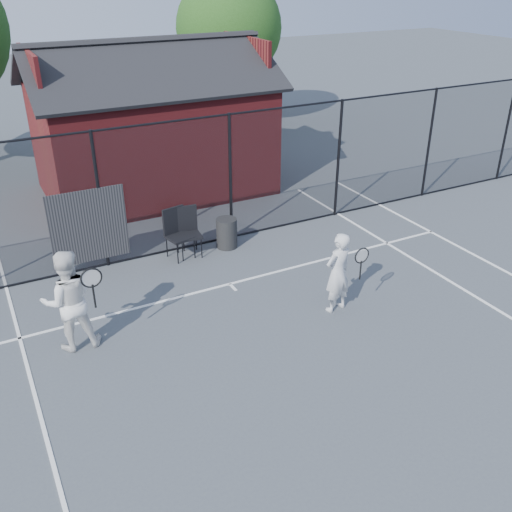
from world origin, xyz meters
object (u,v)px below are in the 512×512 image
chair_left (180,235)px  player_back (68,301)px  chair_right (189,233)px  waste_bin (227,233)px  clubhouse (153,135)px  player_front (338,272)px

chair_left → player_back: bearing=-153.3°
chair_right → waste_bin: bearing=6.1°
clubhouse → chair_right: (-0.74, -4.40, -1.06)m
chair_right → waste_bin: chair_right is taller
player_back → chair_right: bearing=36.8°
chair_left → chair_right: size_ratio=1.02×
player_front → chair_right: size_ratio=1.46×
player_front → player_back: bearing=166.3°
player_back → waste_bin: size_ratio=2.58×
chair_right → waste_bin: (0.93, 0.00, -0.19)m
player_front → chair_left: 3.87m
waste_bin → chair_right: bearing=180.0°
player_back → chair_left: 3.63m
chair_left → chair_right: (0.21, 0.00, -0.01)m
clubhouse → player_back: (-3.77, -6.66, -0.70)m
player_front → clubhouse: bearing=96.5°
player_back → chair_left: player_back is taller
chair_right → player_front: bearing=-58.3°
player_back → waste_bin: (3.95, 2.26, -0.56)m
player_back → chair_left: (2.82, 2.26, -0.35)m
clubhouse → chair_left: 4.62m
player_front → waste_bin: bearing=101.6°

